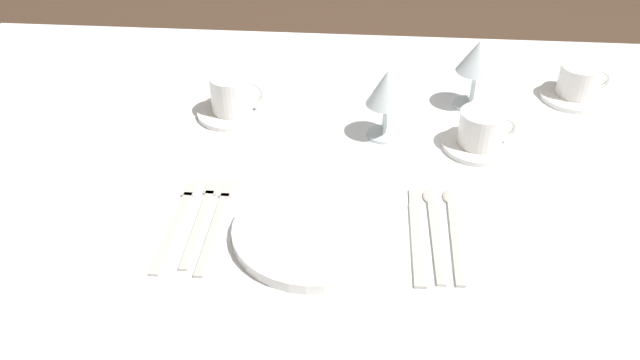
# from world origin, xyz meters

# --- Properties ---
(dining_table) EXTENTS (1.80, 1.11, 0.74)m
(dining_table) POSITION_xyz_m (0.00, 0.00, 0.66)
(dining_table) COLOR white
(dining_table) RESTS_ON ground
(dinner_plate) EXTENTS (0.25, 0.25, 0.02)m
(dinner_plate) POSITION_xyz_m (-0.03, -0.21, 0.75)
(dinner_plate) COLOR white
(dinner_plate) RESTS_ON dining_table
(fork_outer) EXTENTS (0.02, 0.23, 0.00)m
(fork_outer) POSITION_xyz_m (-0.19, -0.19, 0.74)
(fork_outer) COLOR beige
(fork_outer) RESTS_ON dining_table
(fork_inner) EXTENTS (0.02, 0.22, 0.00)m
(fork_inner) POSITION_xyz_m (-0.22, -0.18, 0.74)
(fork_inner) COLOR beige
(fork_inner) RESTS_ON dining_table
(fork_salad) EXTENTS (0.02, 0.23, 0.00)m
(fork_salad) POSITION_xyz_m (-0.25, -0.19, 0.74)
(fork_salad) COLOR beige
(fork_salad) RESTS_ON dining_table
(dinner_knife) EXTENTS (0.02, 0.23, 0.00)m
(dinner_knife) POSITION_xyz_m (0.13, -0.20, 0.74)
(dinner_knife) COLOR beige
(dinner_knife) RESTS_ON dining_table
(spoon_soup) EXTENTS (0.03, 0.23, 0.01)m
(spoon_soup) POSITION_xyz_m (0.16, -0.16, 0.74)
(spoon_soup) COLOR beige
(spoon_soup) RESTS_ON dining_table
(spoon_dessert) EXTENTS (0.03, 0.23, 0.01)m
(spoon_dessert) POSITION_xyz_m (0.19, -0.16, 0.74)
(spoon_dessert) COLOR beige
(spoon_dessert) RESTS_ON dining_table
(saucer_left) EXTENTS (0.14, 0.14, 0.01)m
(saucer_left) POSITION_xyz_m (-0.23, 0.15, 0.74)
(saucer_left) COLOR white
(saucer_left) RESTS_ON dining_table
(coffee_cup_left) EXTENTS (0.11, 0.08, 0.07)m
(coffee_cup_left) POSITION_xyz_m (-0.22, 0.15, 0.79)
(coffee_cup_left) COLOR white
(coffee_cup_left) RESTS_ON saucer_left
(saucer_right) EXTENTS (0.14, 0.14, 0.01)m
(saucer_right) POSITION_xyz_m (0.47, 0.27, 0.74)
(saucer_right) COLOR white
(saucer_right) RESTS_ON dining_table
(coffee_cup_right) EXTENTS (0.10, 0.08, 0.06)m
(coffee_cup_right) POSITION_xyz_m (0.47, 0.27, 0.78)
(coffee_cup_right) COLOR white
(coffee_cup_right) RESTS_ON saucer_right
(saucer_far) EXTENTS (0.14, 0.14, 0.01)m
(saucer_far) POSITION_xyz_m (0.25, 0.07, 0.74)
(saucer_far) COLOR white
(saucer_far) RESTS_ON dining_table
(coffee_cup_far) EXTENTS (0.11, 0.08, 0.06)m
(coffee_cup_far) POSITION_xyz_m (0.25, 0.07, 0.78)
(coffee_cup_far) COLOR white
(coffee_cup_far) RESTS_ON saucer_far
(wine_glass_centre) EXTENTS (0.08, 0.08, 0.14)m
(wine_glass_centre) POSITION_xyz_m (0.08, 0.09, 0.84)
(wine_glass_centre) COLOR silver
(wine_glass_centre) RESTS_ON dining_table
(wine_glass_left) EXTENTS (0.08, 0.08, 0.14)m
(wine_glass_left) POSITION_xyz_m (0.25, 0.22, 0.84)
(wine_glass_left) COLOR silver
(wine_glass_left) RESTS_ON dining_table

